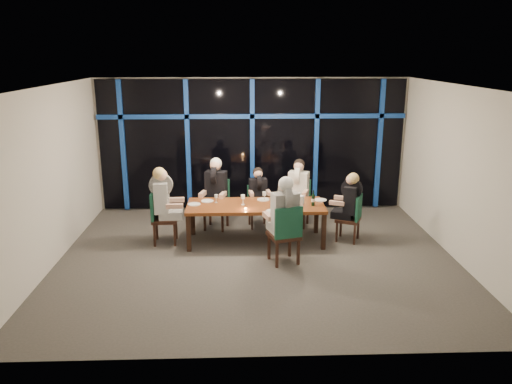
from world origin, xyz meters
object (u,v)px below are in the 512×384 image
Objects in this scene: chair_far_right at (299,200)px; diner_near_mid at (284,207)px; dining_table at (256,208)px; chair_far_mid at (258,204)px; chair_far_left at (217,201)px; diner_end_left at (163,194)px; diner_far_left at (216,183)px; wine_bottle at (313,200)px; chair_end_left at (160,215)px; diner_end_right at (350,197)px; diner_far_mid at (258,189)px; diner_far_right at (298,183)px; water_pitcher at (301,201)px; chair_end_right at (353,216)px; chair_near_mid at (286,232)px.

diner_near_mid is at bearing -84.02° from chair_far_right.
chair_far_mid is (0.07, 0.92, -0.20)m from dining_table.
chair_far_left is 1.17× the size of chair_far_mid.
diner_end_left is at bearing -124.01° from chair_far_left.
diner_far_left is 2.07m from wine_bottle.
diner_near_mid is at bearing -116.23° from chair_end_left.
chair_far_left is 2.72m from diner_end_right.
diner_far_left is (-0.79, 0.78, 0.28)m from dining_table.
diner_far_mid is (0.85, -0.01, 0.26)m from chair_far_left.
diner_far_left reaches higher than diner_end_right.
chair_far_mid is at bearing -94.02° from diner_end_right.
chair_far_left is 1.35m from diner_end_left.
chair_far_mid is at bearing -162.15° from diner_far_right.
diner_end_right is at bearing -4.57° from chair_far_left.
chair_end_left is at bearing 174.65° from water_pitcher.
diner_end_right is at bearing -90.00° from chair_end_right.
diner_far_mid is at bearing -152.16° from chair_far_right.
chair_far_right is 1.05× the size of chair_end_right.
diner_near_mid is at bearing -125.38° from wine_bottle.
chair_far_left is at bearing -84.32° from diner_end_right.
diner_far_mid is at bearing 13.45° from chair_far_left.
diner_far_right is (1.70, 0.11, -0.04)m from diner_far_left.
diner_far_right is 1.94m from diner_near_mid.
diner_end_left is (-1.73, 0.00, 0.28)m from dining_table.
diner_end_right is at bearing -0.30° from dining_table.
chair_far_left is 1.20× the size of diner_far_mid.
diner_end_right is (1.71, -0.93, 0.40)m from chair_far_mid.
chair_end_right is at bearing -162.36° from diner_near_mid.
diner_end_left is at bearing -160.88° from chair_far_mid.
diner_end_left is at bearing -162.86° from diner_far_mid.
water_pitcher reaches higher than chair_end_right.
chair_far_right is at bearing -120.56° from diner_near_mid.
diner_far_mid reaches higher than chair_far_right.
diner_far_mid reaches higher than water_pitcher.
diner_far_right reaches higher than water_pitcher.
diner_far_right reaches higher than chair_far_left.
chair_far_right reaches higher than chair_far_mid.
diner_far_mid reaches higher than chair_end_left.
diner_far_right is at bearing -10.10° from chair_far_mid.
diner_far_left is at bearing 154.45° from wine_bottle.
chair_far_mid is 2.92× the size of wine_bottle.
water_pitcher is at bearing -75.30° from chair_far_right.
chair_far_left reaches higher than chair_end_right.
dining_table is 1.16m from chair_far_left.
diner_end_left is (-0.94, -0.78, 0.00)m from diner_far_left.
chair_end_right is (1.86, -0.04, -0.17)m from dining_table.
chair_near_mid is (0.40, -2.01, 0.11)m from chair_far_mid.
diner_end_right is at bearing -36.42° from chair_far_mid.
diner_far_mid reaches higher than wine_bottle.
chair_end_left is at bearing -140.60° from chair_far_right.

